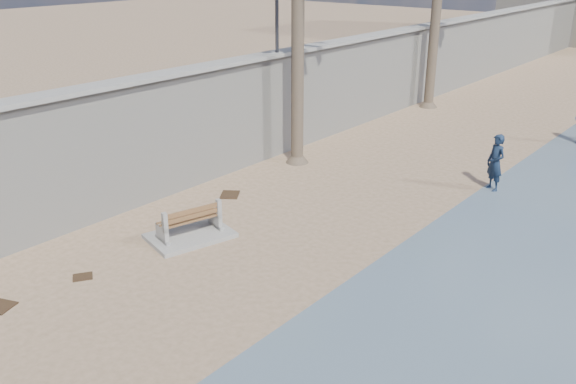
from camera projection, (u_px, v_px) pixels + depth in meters
The scene contains 7 objects.
ground_plane at pixel (49, 381), 10.36m from camera, with size 140.00×140.00×0.00m, color #96775C.
seawall at pixel (392, 73), 27.14m from camera, with size 0.45×70.00×3.50m, color gray.
wall_cap at pixel (395, 32), 26.47m from camera, with size 0.80×70.00×0.12m, color gray.
bench_far at pixel (189, 224), 15.41m from camera, with size 1.88×2.34×0.86m.
person_a at pixel (496, 159), 18.29m from camera, with size 0.73×0.49×2.01m, color #132034.
debris_c at pixel (230, 195), 18.25m from camera, with size 0.66×0.53×0.03m, color #382616.
debris_d at pixel (83, 277), 13.65m from camera, with size 0.43×0.34×0.03m, color #382616.
Camera 1 is at (8.51, -3.93, 6.81)m, focal length 38.00 mm.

